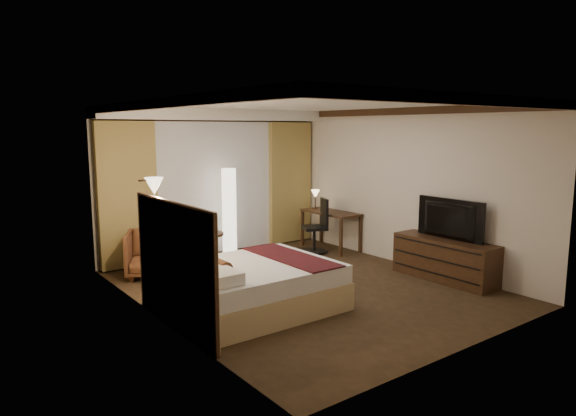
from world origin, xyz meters
TOP-DOWN VIEW (x-y plane):
  - floor at (0.00, 0.00)m, footprint 4.50×5.50m
  - ceiling at (0.00, 0.00)m, footprint 4.50×5.50m
  - back_wall at (0.00, 2.75)m, footprint 4.50×0.02m
  - left_wall at (-2.25, 0.00)m, footprint 0.02×5.50m
  - right_wall at (2.25, 0.00)m, footprint 0.02×5.50m
  - crown_molding at (0.00, 0.00)m, footprint 4.50×5.50m
  - soffit at (0.00, 2.50)m, footprint 4.50×0.50m
  - curtain_sheer at (0.00, 2.67)m, footprint 2.48×0.04m
  - curtain_left_drape at (-1.70, 2.61)m, footprint 1.00×0.14m
  - curtain_right_drape at (1.70, 2.61)m, footprint 1.00×0.14m
  - wall_sconce at (-2.09, 0.48)m, footprint 0.24×0.24m
  - bed at (-1.14, -0.34)m, footprint 2.10×1.64m
  - headboard at (-2.20, -0.34)m, footprint 0.12×1.94m
  - armchair at (-1.58, 1.92)m, footprint 1.04×1.02m
  - side_table at (-0.67, 1.79)m, footprint 0.56×0.56m
  - floor_lamp at (0.05, 2.26)m, footprint 0.35×0.35m
  - desk at (1.95, 1.61)m, footprint 0.55×1.25m
  - desk_lamp at (1.95, 2.09)m, footprint 0.18×0.18m
  - office_chair at (1.50, 1.56)m, footprint 0.67×0.67m
  - dresser at (2.00, -1.02)m, footprint 0.50×1.67m
  - television at (1.97, -1.02)m, footprint 0.69×1.18m

SIDE VIEW (x-z plane):
  - floor at x=0.00m, z-range -0.01..0.01m
  - side_table at x=-0.67m, z-range 0.00..0.61m
  - bed at x=-1.14m, z-range 0.00..0.62m
  - dresser at x=2.00m, z-range 0.00..0.65m
  - desk at x=1.95m, z-range 0.00..0.75m
  - armchair at x=-1.58m, z-range 0.00..0.81m
  - office_chair at x=1.50m, z-range 0.00..1.05m
  - headboard at x=-2.20m, z-range 0.00..1.50m
  - floor_lamp at x=0.05m, z-range 0.00..1.65m
  - desk_lamp at x=1.95m, z-range 0.75..1.09m
  - television at x=1.97m, z-range 0.91..1.07m
  - curtain_sheer at x=0.00m, z-range 0.02..2.48m
  - curtain_left_drape at x=-1.70m, z-range 0.02..2.48m
  - curtain_right_drape at x=1.70m, z-range 0.02..2.48m
  - back_wall at x=0.00m, z-range 0.00..2.70m
  - left_wall at x=-2.25m, z-range 0.00..2.70m
  - right_wall at x=2.25m, z-range 0.00..2.70m
  - wall_sconce at x=-2.09m, z-range 1.50..1.74m
  - soffit at x=0.00m, z-range 2.50..2.70m
  - crown_molding at x=0.00m, z-range 2.58..2.70m
  - ceiling at x=0.00m, z-range 2.70..2.71m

